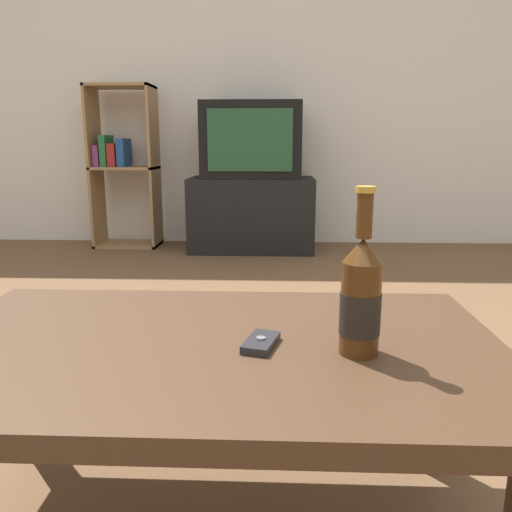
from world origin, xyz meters
TOP-DOWN VIEW (x-y plane):
  - back_wall at (0.00, 3.02)m, footprint 8.00×0.05m
  - coffee_table at (0.00, 0.00)m, footprint 1.05×0.62m
  - tv_stand at (-0.06, 2.71)m, footprint 0.87×0.48m
  - television at (-0.06, 2.71)m, footprint 0.68×0.46m
  - bookshelf at (-1.01, 2.81)m, footprint 0.46×0.30m
  - beer_bottle at (0.26, -0.04)m, footprint 0.07×0.07m
  - cell_phone at (0.09, -0.02)m, footprint 0.07×0.10m

SIDE VIEW (x-z plane):
  - tv_stand at x=-0.06m, z-range 0.00..0.52m
  - coffee_table at x=0.00m, z-range 0.14..0.54m
  - cell_phone at x=0.09m, z-range 0.40..0.42m
  - beer_bottle at x=0.26m, z-range 0.36..0.64m
  - bookshelf at x=-1.01m, z-range 0.03..1.18m
  - television at x=-0.06m, z-range 0.52..1.03m
  - back_wall at x=0.00m, z-range 0.00..2.60m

